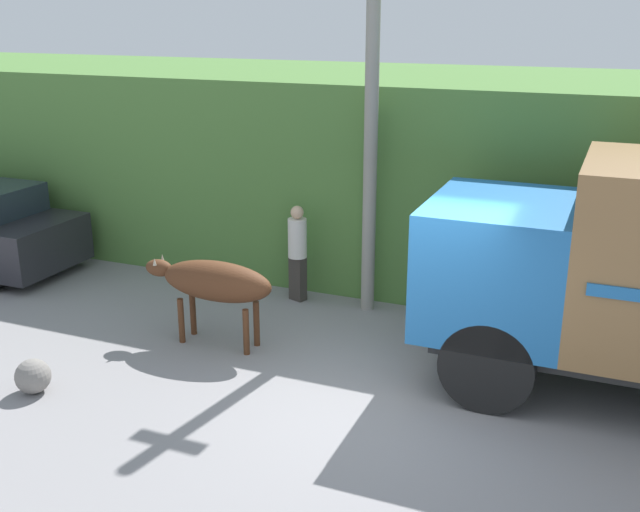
{
  "coord_description": "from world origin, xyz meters",
  "views": [
    {
      "loc": [
        2.38,
        -7.94,
        4.66
      ],
      "look_at": [
        -1.33,
        1.03,
        1.45
      ],
      "focal_mm": 42.0,
      "sensor_mm": 36.0,
      "label": 1
    }
  ],
  "objects_px": {
    "brown_cow": "(214,282)",
    "roadside_rock": "(33,376)",
    "pedestrian_on_hill": "(297,249)",
    "utility_pole": "(371,114)"
  },
  "relations": [
    {
      "from": "brown_cow",
      "to": "pedestrian_on_hill",
      "type": "xyz_separation_m",
      "value": [
        0.39,
        2.05,
        -0.05
      ]
    },
    {
      "from": "pedestrian_on_hill",
      "to": "utility_pole",
      "type": "height_order",
      "value": "utility_pole"
    },
    {
      "from": "utility_pole",
      "to": "brown_cow",
      "type": "bearing_deg",
      "value": -126.89
    },
    {
      "from": "pedestrian_on_hill",
      "to": "roadside_rock",
      "type": "relative_size",
      "value": 3.62
    },
    {
      "from": "brown_cow",
      "to": "pedestrian_on_hill",
      "type": "relative_size",
      "value": 1.26
    },
    {
      "from": "utility_pole",
      "to": "roadside_rock",
      "type": "bearing_deg",
      "value": -124.9
    },
    {
      "from": "brown_cow",
      "to": "roadside_rock",
      "type": "height_order",
      "value": "brown_cow"
    },
    {
      "from": "brown_cow",
      "to": "utility_pole",
      "type": "xyz_separation_m",
      "value": [
        1.6,
        2.13,
        2.2
      ]
    },
    {
      "from": "utility_pole",
      "to": "roadside_rock",
      "type": "relative_size",
      "value": 13.5
    },
    {
      "from": "pedestrian_on_hill",
      "to": "roadside_rock",
      "type": "distance_m",
      "value": 4.65
    }
  ]
}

